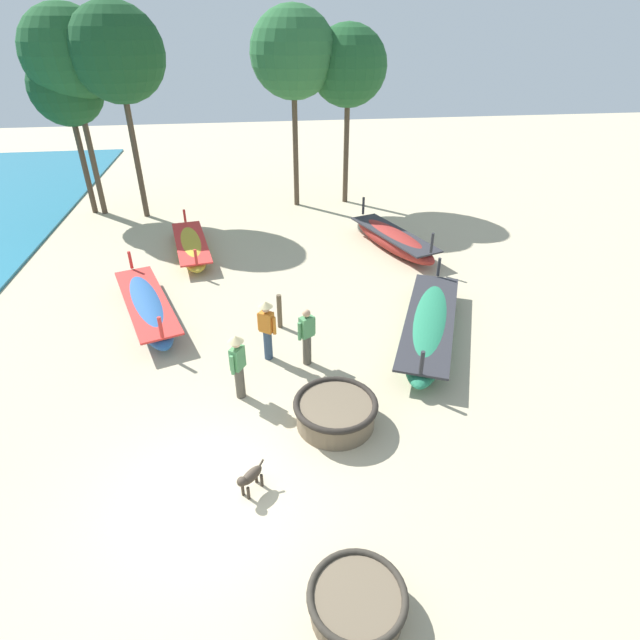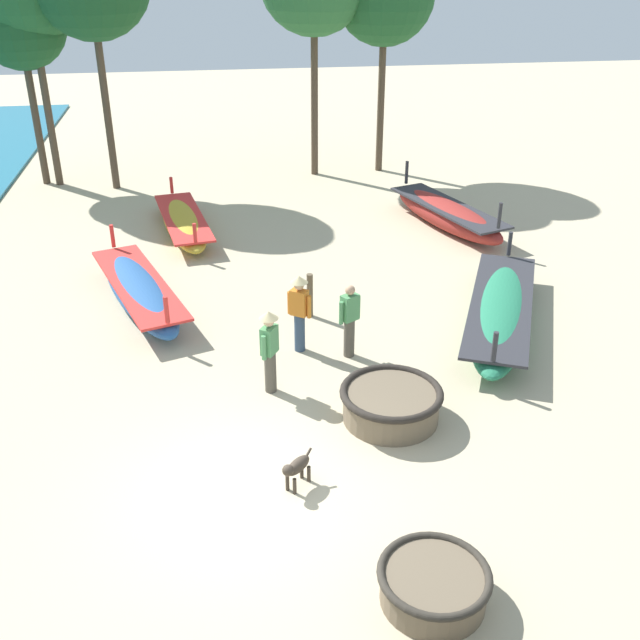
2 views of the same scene
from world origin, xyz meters
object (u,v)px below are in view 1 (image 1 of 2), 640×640
object	(u,v)px
fisherman_standing_right	(307,335)
long_boat_blue_hull	(191,246)
tree_tall_back	(69,55)
coracle_weathered	(357,602)
coracle_upturned	(335,411)
long_boat_red_hull	(429,325)
fisherman_standing_left	(267,326)
mooring_post_shoreline	(279,311)
tree_leftmost	(66,89)
tree_rightmost	(293,54)
long_boat_ochre_hull	(147,306)
dog	(250,478)
tree_right_mid	(348,67)
fisherman_hauling	(238,363)
tree_center	(117,54)
long_boat_green_hull	(393,239)

from	to	relation	value
fisherman_standing_right	long_boat_blue_hull	bearing A→B (deg)	114.32
tree_tall_back	coracle_weathered	bearing A→B (deg)	-68.24
coracle_upturned	long_boat_red_hull	xyz separation A→B (m)	(3.16, 3.12, 0.01)
fisherman_standing_left	tree_tall_back	xyz separation A→B (m)	(-6.76, 12.51, 5.43)
mooring_post_shoreline	tree_leftmost	xyz separation A→B (m)	(-7.64, 11.21, 4.64)
long_boat_blue_hull	tree_rightmost	bearing A→B (deg)	49.35
long_boat_ochre_hull	dog	xyz separation A→B (m)	(2.84, -6.91, 0.03)
long_boat_blue_hull	mooring_post_shoreline	xyz separation A→B (m)	(2.89, -5.74, 0.21)
long_boat_ochre_hull	tree_right_mid	bearing A→B (deg)	52.05
coracle_upturned	long_boat_red_hull	size ratio (longest dim) A/B	0.32
tree_rightmost	tree_tall_back	world-z (taller)	tree_tall_back
fisherman_hauling	tree_tall_back	distance (m)	16.16
fisherman_hauling	mooring_post_shoreline	bearing A→B (deg)	69.05
dog	tree_tall_back	world-z (taller)	tree_tall_back
fisherman_standing_left	tree_center	xyz separation A→B (m)	(-4.81, 11.84, 5.48)
long_boat_green_hull	dog	distance (m)	12.17
fisherman_standing_right	mooring_post_shoreline	world-z (taller)	fisherman_standing_right
tree_tall_back	long_boat_ochre_hull	bearing A→B (deg)	-71.20
fisherman_standing_right	mooring_post_shoreline	bearing A→B (deg)	106.53
tree_right_mid	tree_tall_back	xyz separation A→B (m)	(-11.16, -0.13, 0.53)
coracle_weathered	fisherman_standing_left	world-z (taller)	fisherman_standing_left
fisherman_standing_left	tree_right_mid	size ratio (longest dim) A/B	0.22
coracle_upturned	fisherman_standing_right	size ratio (longest dim) A/B	1.16
tree_center	tree_tall_back	world-z (taller)	tree_center
tree_leftmost	tree_tall_back	size ratio (longest dim) A/B	0.81
tree_tall_back	long_boat_blue_hull	bearing A→B (deg)	-50.89
coracle_weathered	fisherman_standing_left	size ratio (longest dim) A/B	0.88
coracle_upturned	tree_center	xyz separation A→B (m)	(-6.10, 14.52, 6.10)
long_boat_red_hull	fisherman_hauling	distance (m)	5.55
mooring_post_shoreline	tree_tall_back	xyz separation A→B (m)	(-7.17, 11.02, 5.88)
coracle_upturned	mooring_post_shoreline	size ratio (longest dim) A/B	1.78
coracle_weathered	mooring_post_shoreline	size ratio (longest dim) A/B	1.44
long_boat_blue_hull	tree_rightmost	distance (m)	9.21
long_boat_red_hull	long_boat_blue_hull	bearing A→B (deg)	135.56
long_boat_blue_hull	tree_center	bearing A→B (deg)	116.83
coracle_upturned	fisherman_standing_left	world-z (taller)	fisherman_standing_left
coracle_weathered	long_boat_green_hull	size ratio (longest dim) A/B	0.30
long_boat_red_hull	mooring_post_shoreline	world-z (taller)	long_boat_red_hull
coracle_weathered	long_boat_green_hull	bearing A→B (deg)	72.46
long_boat_blue_hull	tree_leftmost	size ratio (longest dim) A/B	0.72
long_boat_green_hull	tree_tall_back	distance (m)	14.58
long_boat_green_hull	mooring_post_shoreline	size ratio (longest dim) A/B	4.83
coracle_upturned	long_boat_blue_hull	world-z (taller)	long_boat_blue_hull
coracle_weathered	long_boat_blue_hull	bearing A→B (deg)	103.65
long_boat_green_hull	long_boat_red_hull	distance (m)	6.10
coracle_upturned	long_boat_blue_hull	distance (m)	10.61
fisherman_standing_right	tree_right_mid	world-z (taller)	tree_right_mid
fisherman_hauling	tree_right_mid	xyz separation A→B (m)	(5.12, 14.11, 4.90)
tree_tall_back	mooring_post_shoreline	bearing A→B (deg)	-56.94
dog	tree_leftmost	world-z (taller)	tree_leftmost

